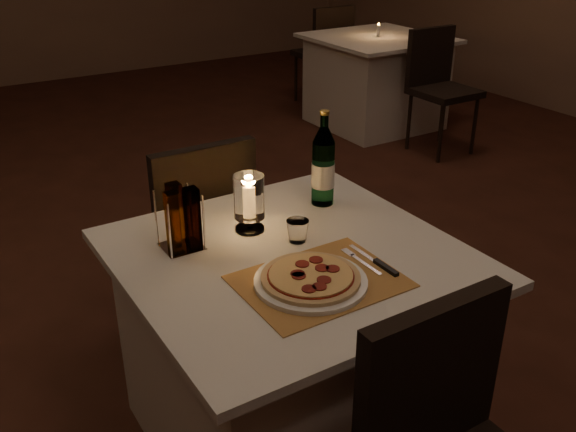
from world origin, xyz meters
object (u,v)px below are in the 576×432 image
main_table (291,350)px  neighbor_table_right (375,81)px  tumbler (298,231)px  chair_far (197,222)px  plate (311,282)px  pizza (311,277)px  water_bottle (323,167)px  hurricane_candle (249,199)px

main_table → neighbor_table_right: 3.68m
tumbler → main_table: bearing=-135.2°
chair_far → plate: bearing=-93.2°
chair_far → pizza: chair_far is taller
neighbor_table_right → plate: bearing=-132.0°
tumbler → water_bottle: water_bottle is taller
chair_far → water_bottle: 0.63m
tumbler → pizza: bearing=-114.7°
hurricane_candle → water_bottle: bearing=8.7°
plate → water_bottle: 0.57m
pizza → hurricane_candle: size_ratio=1.46×
neighbor_table_right → chair_far: bearing=-142.1°
main_table → hurricane_candle: size_ratio=5.20×
chair_far → pizza: bearing=-93.2°
pizza → tumbler: 0.26m
pizza → neighbor_table_right: pizza is taller
hurricane_candle → neighbor_table_right: hurricane_candle is taller
main_table → water_bottle: bearing=41.3°
neighbor_table_right → tumbler: bearing=-133.2°
pizza → hurricane_candle: bearing=87.2°
hurricane_candle → plate: bearing=-92.8°
plate → pizza: bearing=-53.7°
tumbler → hurricane_candle: size_ratio=0.37×
water_bottle → tumbler: bearing=-139.8°
chair_far → hurricane_candle: hurricane_candle is taller
chair_far → pizza: (-0.05, -0.89, 0.22)m
plate → tumbler: size_ratio=4.47×
chair_far → neighbor_table_right: size_ratio=0.90×
main_table → tumbler: 0.41m
main_table → water_bottle: water_bottle is taller
plate → tumbler: 0.27m
pizza → water_bottle: size_ratio=0.82×
main_table → water_bottle: size_ratio=2.94×
chair_far → pizza: size_ratio=3.21×
main_table → hurricane_candle: hurricane_candle is taller
water_bottle → neighbor_table_right: 3.33m
chair_far → tumbler: size_ratio=12.56×
plate → pizza: (0.00, -0.00, 0.02)m
hurricane_candle → pizza: bearing=-92.8°
main_table → chair_far: chair_far is taller
pizza → neighbor_table_right: bearing=48.0°
main_table → pizza: bearing=-105.5°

